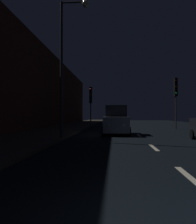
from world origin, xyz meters
TOP-DOWN VIEW (x-y plane):
  - ground at (0.00, 24.50)m, footprint 26.09×84.00m
  - sidewalk_left at (-6.84, 24.50)m, footprint 4.40×84.00m
  - building_facade_left at (-9.44, 21.00)m, footprint 0.80×63.00m
  - lane_centerline at (0.00, 8.58)m, footprint 0.16×13.80m
  - traffic_light_far_left at (-4.55, 25.73)m, footprint 0.32×0.46m
  - traffic_light_far_right at (4.55, 22.68)m, footprint 0.36×0.48m
  - streetlamp_overhead at (-4.32, 10.92)m, footprint 1.70×0.44m
  - car_approaching_headlights at (-1.61, 15.41)m, footprint 1.97×4.26m

SIDE VIEW (x-z plane):
  - ground at x=0.00m, z-range -0.02..0.00m
  - lane_centerline at x=0.00m, z-range 0.00..0.01m
  - sidewalk_left at x=-6.84m, z-range 0.00..0.15m
  - car_approaching_headlights at x=-1.61m, z-range -0.09..2.06m
  - traffic_light_far_left at x=-4.55m, z-range 1.07..5.83m
  - traffic_light_far_right at x=4.55m, z-range 1.23..6.50m
  - building_facade_left at x=-9.44m, z-range 0.00..8.82m
  - streetlamp_overhead at x=-4.32m, z-range 1.22..9.21m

